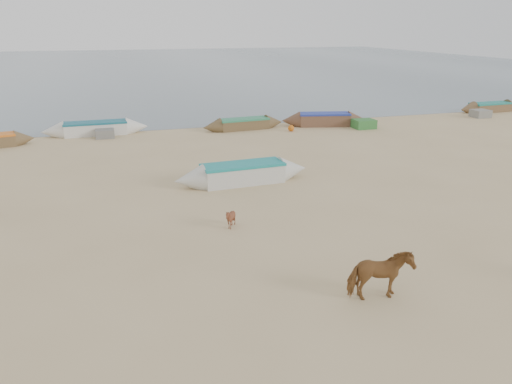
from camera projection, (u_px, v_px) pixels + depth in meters
ground at (293, 260)px, 15.93m from camera, size 140.00×140.00×0.00m
sea at (129, 66)px, 90.15m from camera, size 160.00×160.00×0.00m
cow_adult at (380, 275)px, 13.44m from camera, size 1.77×0.94×1.44m
calf_front at (230, 218)px, 18.30m from camera, size 0.83×0.77×0.76m
near_canoe at (243, 173)px, 23.48m from camera, size 6.61×1.73×0.96m
waterline_canoes at (145, 128)px, 33.88m from camera, size 60.29×3.84×0.95m
beach_clutter at (250, 128)px, 34.43m from camera, size 48.29×3.40×0.64m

